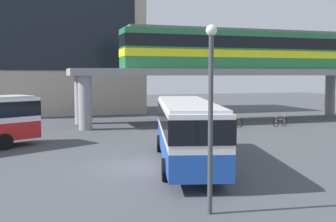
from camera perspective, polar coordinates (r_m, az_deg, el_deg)
ground_plane at (r=29.80m, az=-8.17°, el=-3.68°), size 120.00×120.00×0.00m
station_building at (r=51.00m, az=-20.14°, el=10.21°), size 27.60×11.16×18.61m
elevated_platform at (r=39.64m, az=8.38°, el=4.83°), size 30.12×5.93×5.09m
train at (r=40.30m, az=10.14°, el=8.65°), size 23.36×2.96×3.84m
bus_main at (r=20.27m, az=2.67°, el=-2.12°), size 5.11×11.33×3.22m
bicycle_red at (r=34.39m, az=4.14°, el=-1.86°), size 1.79×0.07×1.04m
bicycle_orange at (r=35.25m, az=9.22°, el=-1.74°), size 1.78×0.33×1.04m
bicycle_silver at (r=37.06m, az=15.62°, el=-1.53°), size 1.75×0.50×1.04m
lamp_post at (r=12.95m, az=6.08°, el=1.04°), size 0.36×0.36×6.14m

